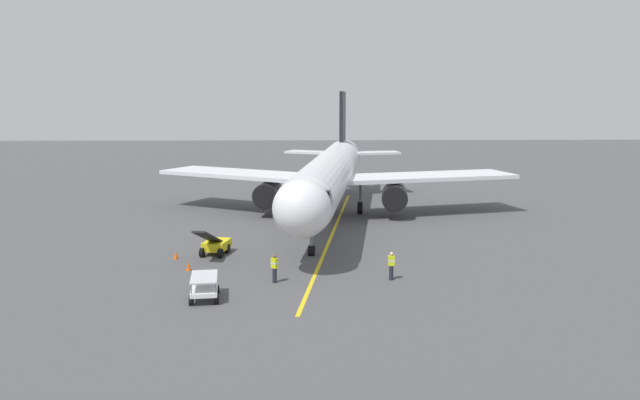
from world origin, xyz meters
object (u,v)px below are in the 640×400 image
ground_crew_wing_walker (391,265)px  baggage_cart_near_nose (204,287)px  safety_cone_nose_right (176,255)px  airplane (330,174)px  safety_cone_nose_left (188,266)px  ground_crew_marshaller (275,268)px  belt_loader_portside (215,244)px

ground_crew_wing_walker → baggage_cart_near_nose: size_ratio=0.62×
ground_crew_wing_walker → safety_cone_nose_right: ground_crew_wing_walker is taller
airplane → safety_cone_nose_left: airplane is taller
ground_crew_marshaller → safety_cone_nose_left: ground_crew_marshaller is taller
belt_loader_portside → ground_crew_marshaller: bearing=122.6°
ground_crew_wing_walker → belt_loader_portside: bearing=-30.0°
belt_loader_portside → safety_cone_nose_right: belt_loader_portside is taller
ground_crew_wing_walker → safety_cone_nose_right: size_ratio=3.11×
ground_crew_wing_walker → baggage_cart_near_nose: 11.11m
airplane → safety_cone_nose_right: size_ratio=73.28×
baggage_cart_near_nose → safety_cone_nose_right: baggage_cart_near_nose is taller
ground_crew_marshaller → safety_cone_nose_right: ground_crew_marshaller is taller
safety_cone_nose_right → baggage_cart_near_nose: bearing=110.5°
ground_crew_marshaller → baggage_cart_near_nose: size_ratio=0.62×
ground_crew_marshaller → safety_cone_nose_left: (5.54, -2.80, -0.61)m
ground_crew_marshaller → ground_crew_wing_walker: bearing=-177.0°
ground_crew_marshaller → belt_loader_portside: belt_loader_portside is taller
ground_crew_marshaller → baggage_cart_near_nose: ground_crew_marshaller is taller
ground_crew_wing_walker → belt_loader_portside: size_ratio=0.36×
belt_loader_portside → safety_cone_nose_right: size_ratio=8.59×
airplane → ground_crew_wing_walker: size_ratio=23.57×
baggage_cart_near_nose → safety_cone_nose_right: (3.26, -8.73, -0.38)m
airplane → belt_loader_portside: 16.08m
safety_cone_nose_left → airplane: bearing=-119.2°
belt_loader_portside → safety_cone_nose_left: size_ratio=8.59×
baggage_cart_near_nose → safety_cone_nose_left: size_ratio=4.98×
baggage_cart_near_nose → safety_cone_nose_left: (1.89, -5.78, -0.38)m
safety_cone_nose_right → belt_loader_portside: bearing=-155.4°
belt_loader_portside → safety_cone_nose_right: bearing=24.6°
ground_crew_marshaller → ground_crew_wing_walker: 6.94m
airplane → belt_loader_portside: bearing=57.1°
belt_loader_portside → ground_crew_wing_walker: bearing=150.0°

